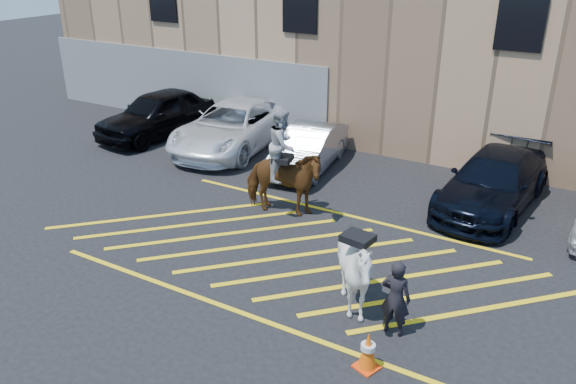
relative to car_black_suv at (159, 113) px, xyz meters
The scene contains 11 objects.
ground 10.18m from the car_black_suv, 29.14° to the right, with size 90.00×90.00×0.00m, color black.
car_black_suv is the anchor object (origin of this frame).
car_white_pickup 3.24m from the car_black_suv, ahead, with size 2.64×5.72×1.59m, color white.
car_silver_sedan 6.46m from the car_black_suv, ahead, with size 1.44×4.13×1.36m, color #9399A0.
car_blue_suv 12.15m from the car_black_suv, ahead, with size 2.06×5.07×1.47m, color black.
handler 13.58m from the car_black_suv, 30.15° to the right, with size 0.56×0.36×1.52m, color black.
warehouse 11.66m from the car_black_suv, 38.56° to the left, with size 32.42×10.20×7.30m.
hatching_zone 10.33m from the car_black_suv, 30.59° to the right, with size 12.60×5.12×0.01m.
mounted_bay 8.22m from the car_black_suv, 25.33° to the right, with size 2.35×1.43×2.90m.
saddled_white 12.70m from the car_black_suv, 31.31° to the right, with size 1.74×1.89×1.85m.
traffic_cone 14.15m from the car_black_suv, 34.22° to the right, with size 0.49×0.49×0.73m.
Camera 1 is at (5.43, -10.24, 6.65)m, focal length 35.00 mm.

